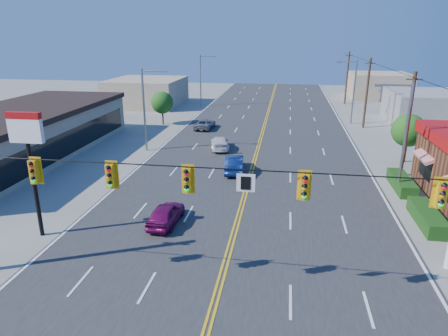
# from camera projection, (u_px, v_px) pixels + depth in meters

# --- Properties ---
(ground) EXTENTS (160.00, 160.00, 0.00)m
(ground) POSITION_uv_depth(u_px,v_px,m) (217.00, 295.00, 17.82)
(ground) COLOR gray
(ground) RESTS_ON ground
(road) EXTENTS (20.00, 120.00, 0.06)m
(road) POSITION_uv_depth(u_px,v_px,m) (254.00, 161.00, 36.53)
(road) COLOR #2D2D30
(road) RESTS_ON ground
(signal_span) EXTENTS (24.32, 0.34, 9.00)m
(signal_span) POSITION_uv_depth(u_px,v_px,m) (213.00, 194.00, 16.27)
(signal_span) COLOR #47301E
(signal_span) RESTS_ON ground
(strip_mall) EXTENTS (10.40, 26.40, 4.40)m
(strip_mall) POSITION_uv_depth(u_px,v_px,m) (18.00, 134.00, 37.19)
(strip_mall) COLOR tan
(strip_mall) RESTS_ON ground
(pizza_hut_sign) EXTENTS (1.90, 0.30, 6.85)m
(pizza_hut_sign) POSITION_uv_depth(u_px,v_px,m) (29.00, 149.00, 21.53)
(pizza_hut_sign) COLOR black
(pizza_hut_sign) RESTS_ON ground
(streetlight_se) EXTENTS (2.55, 0.25, 8.00)m
(streetlight_se) POSITION_uv_depth(u_px,v_px,m) (403.00, 133.00, 27.89)
(streetlight_se) COLOR gray
(streetlight_se) RESTS_ON ground
(streetlight_ne) EXTENTS (2.55, 0.25, 8.00)m
(streetlight_ne) POSITION_uv_depth(u_px,v_px,m) (353.00, 89.00, 50.36)
(streetlight_ne) COLOR gray
(streetlight_ne) RESTS_ON ground
(streetlight_sw) EXTENTS (2.55, 0.25, 8.00)m
(streetlight_sw) POSITION_uv_depth(u_px,v_px,m) (146.00, 106.00, 38.56)
(streetlight_sw) COLOR gray
(streetlight_sw) RESTS_ON ground
(streetlight_nw) EXTENTS (2.55, 0.25, 8.00)m
(streetlight_nw) POSITION_uv_depth(u_px,v_px,m) (202.00, 78.00, 62.90)
(streetlight_nw) COLOR gray
(streetlight_nw) RESTS_ON ground
(utility_pole_near) EXTENTS (0.28, 0.28, 8.40)m
(utility_pole_near) POSITION_uv_depth(u_px,v_px,m) (408.00, 126.00, 31.53)
(utility_pole_near) COLOR #47301E
(utility_pole_near) RESTS_ON ground
(utility_pole_mid) EXTENTS (0.28, 0.28, 8.40)m
(utility_pole_mid) POSITION_uv_depth(u_px,v_px,m) (367.00, 94.00, 48.38)
(utility_pole_mid) COLOR #47301E
(utility_pole_mid) RESTS_ON ground
(utility_pole_far) EXTENTS (0.28, 0.28, 8.40)m
(utility_pole_far) POSITION_uv_depth(u_px,v_px,m) (347.00, 78.00, 65.23)
(utility_pole_far) COLOR #47301E
(utility_pole_far) RESTS_ON ground
(tree_kfc_rear) EXTENTS (2.94, 2.94, 4.41)m
(tree_kfc_rear) POSITION_uv_depth(u_px,v_px,m) (409.00, 130.00, 35.48)
(tree_kfc_rear) COLOR #47301E
(tree_kfc_rear) RESTS_ON ground
(tree_west) EXTENTS (2.80, 2.80, 4.20)m
(tree_west) POSITION_uv_depth(u_px,v_px,m) (162.00, 103.00, 50.67)
(tree_west) COLOR #47301E
(tree_west) RESTS_ON ground
(bld_east_mid) EXTENTS (12.00, 10.00, 4.00)m
(bld_east_mid) POSITION_uv_depth(u_px,v_px,m) (438.00, 108.00, 51.38)
(bld_east_mid) COLOR gray
(bld_east_mid) RESTS_ON ground
(bld_west_far) EXTENTS (11.00, 12.00, 4.20)m
(bld_west_far) POSITION_uv_depth(u_px,v_px,m) (147.00, 92.00, 65.03)
(bld_west_far) COLOR tan
(bld_west_far) RESTS_ON ground
(bld_east_far) EXTENTS (10.00, 10.00, 4.40)m
(bld_east_far) POSITION_uv_depth(u_px,v_px,m) (379.00, 86.00, 72.35)
(bld_east_far) COLOR tan
(bld_east_far) RESTS_ON ground
(car_magenta) EXTENTS (1.68, 3.83, 1.28)m
(car_magenta) POSITION_uv_depth(u_px,v_px,m) (166.00, 215.00, 24.29)
(car_magenta) COLOR #750D4C
(car_magenta) RESTS_ON ground
(car_blue) EXTENTS (1.93, 4.42, 1.41)m
(car_blue) POSITION_uv_depth(u_px,v_px,m) (234.00, 164.00, 33.53)
(car_blue) COLOR navy
(car_blue) RESTS_ON ground
(car_white) EXTENTS (2.57, 4.57, 1.25)m
(car_white) POSITION_uv_depth(u_px,v_px,m) (220.00, 143.00, 40.17)
(car_white) COLOR silver
(car_white) RESTS_ON ground
(car_silver) EXTENTS (2.15, 4.35, 1.19)m
(car_silver) POSITION_uv_depth(u_px,v_px,m) (205.00, 124.00, 48.76)
(car_silver) COLOR gray
(car_silver) RESTS_ON ground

